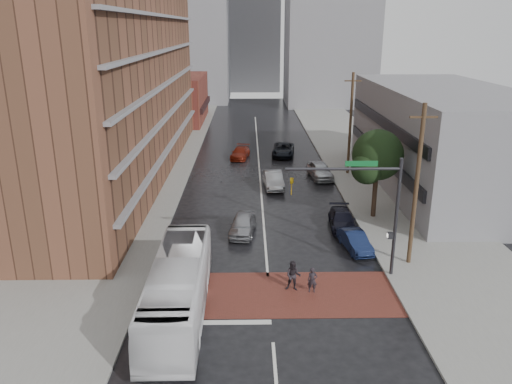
{
  "coord_description": "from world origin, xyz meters",
  "views": [
    {
      "loc": [
        -1.1,
        -23.89,
        14.02
      ],
      "look_at": [
        -0.62,
        7.88,
        3.5
      ],
      "focal_mm": 35.0,
      "sensor_mm": 36.0,
      "label": 1
    }
  ],
  "objects_px": {
    "car_travel_b": "(273,180)",
    "car_parked_near": "(355,241)",
    "pedestrian_b": "(293,276)",
    "car_travel_c": "(240,153)",
    "suv_travel": "(283,150)",
    "transit_bus": "(178,287)",
    "pedestrian_a": "(312,280)",
    "car_travel_a": "(243,224)",
    "car_parked_far": "(320,170)",
    "car_parked_mid": "(342,220)"
  },
  "relations": [
    {
      "from": "car_travel_b",
      "to": "car_travel_c",
      "type": "height_order",
      "value": "car_travel_b"
    },
    {
      "from": "car_parked_far",
      "to": "suv_travel",
      "type": "bearing_deg",
      "value": 100.86
    },
    {
      "from": "transit_bus",
      "to": "car_travel_c",
      "type": "relative_size",
      "value": 2.57
    },
    {
      "from": "pedestrian_b",
      "to": "car_travel_a",
      "type": "relative_size",
      "value": 0.43
    },
    {
      "from": "pedestrian_a",
      "to": "car_travel_c",
      "type": "height_order",
      "value": "pedestrian_a"
    },
    {
      "from": "car_parked_mid",
      "to": "suv_travel",
      "type": "bearing_deg",
      "value": 100.89
    },
    {
      "from": "car_travel_b",
      "to": "car_travel_c",
      "type": "relative_size",
      "value": 1.05
    },
    {
      "from": "car_travel_b",
      "to": "car_parked_near",
      "type": "xyz_separation_m",
      "value": [
        4.74,
        -13.54,
        -0.13
      ]
    },
    {
      "from": "car_parked_near",
      "to": "car_parked_far",
      "type": "distance_m",
      "value": 16.46
    },
    {
      "from": "car_parked_far",
      "to": "pedestrian_b",
      "type": "bearing_deg",
      "value": -109.03
    },
    {
      "from": "car_parked_mid",
      "to": "car_travel_b",
      "type": "bearing_deg",
      "value": 118.56
    },
    {
      "from": "pedestrian_a",
      "to": "suv_travel",
      "type": "bearing_deg",
      "value": 93.26
    },
    {
      "from": "transit_bus",
      "to": "pedestrian_a",
      "type": "distance_m",
      "value": 7.44
    },
    {
      "from": "car_travel_a",
      "to": "transit_bus",
      "type": "bearing_deg",
      "value": -99.47
    },
    {
      "from": "pedestrian_b",
      "to": "suv_travel",
      "type": "xyz_separation_m",
      "value": [
        1.51,
        30.75,
        -0.16
      ]
    },
    {
      "from": "suv_travel",
      "to": "car_parked_far",
      "type": "height_order",
      "value": "car_parked_far"
    },
    {
      "from": "car_parked_far",
      "to": "car_parked_near",
      "type": "bearing_deg",
      "value": -97.18
    },
    {
      "from": "pedestrian_a",
      "to": "car_travel_c",
      "type": "distance_m",
      "value": 30.23
    },
    {
      "from": "pedestrian_a",
      "to": "car_parked_mid",
      "type": "distance_m",
      "value": 9.91
    },
    {
      "from": "car_travel_b",
      "to": "car_parked_far",
      "type": "distance_m",
      "value": 5.52
    },
    {
      "from": "car_travel_b",
      "to": "transit_bus",
      "type": "bearing_deg",
      "value": -109.19
    },
    {
      "from": "pedestrian_b",
      "to": "car_travel_a",
      "type": "height_order",
      "value": "pedestrian_b"
    },
    {
      "from": "car_parked_near",
      "to": "car_parked_far",
      "type": "xyz_separation_m",
      "value": [
        -0.06,
        16.46,
        0.18
      ]
    },
    {
      "from": "car_parked_near",
      "to": "car_travel_c",
      "type": "bearing_deg",
      "value": 98.54
    },
    {
      "from": "pedestrian_b",
      "to": "car_travel_b",
      "type": "bearing_deg",
      "value": 101.86
    },
    {
      "from": "car_travel_c",
      "to": "car_parked_near",
      "type": "bearing_deg",
      "value": -62.71
    },
    {
      "from": "pedestrian_b",
      "to": "car_parked_near",
      "type": "relative_size",
      "value": 0.47
    },
    {
      "from": "car_travel_c",
      "to": "car_parked_far",
      "type": "xyz_separation_m",
      "value": [
        7.87,
        -7.91,
        0.17
      ]
    },
    {
      "from": "pedestrian_b",
      "to": "suv_travel",
      "type": "relative_size",
      "value": 0.34
    },
    {
      "from": "transit_bus",
      "to": "pedestrian_a",
      "type": "height_order",
      "value": "transit_bus"
    },
    {
      "from": "car_travel_a",
      "to": "car_travel_c",
      "type": "xyz_separation_m",
      "value": [
        -0.5,
        21.58,
        -0.08
      ]
    },
    {
      "from": "pedestrian_b",
      "to": "suv_travel",
      "type": "height_order",
      "value": "pedestrian_b"
    },
    {
      "from": "transit_bus",
      "to": "pedestrian_a",
      "type": "bearing_deg",
      "value": 16.39
    },
    {
      "from": "pedestrian_b",
      "to": "car_parked_far",
      "type": "bearing_deg",
      "value": 89.6
    },
    {
      "from": "transit_bus",
      "to": "car_parked_near",
      "type": "relative_size",
      "value": 2.96
    },
    {
      "from": "suv_travel",
      "to": "car_parked_near",
      "type": "height_order",
      "value": "suv_travel"
    },
    {
      "from": "transit_bus",
      "to": "car_travel_b",
      "type": "relative_size",
      "value": 2.44
    },
    {
      "from": "pedestrian_a",
      "to": "car_parked_near",
      "type": "xyz_separation_m",
      "value": [
        3.5,
        5.52,
        -0.11
      ]
    },
    {
      "from": "car_travel_a",
      "to": "suv_travel",
      "type": "xyz_separation_m",
      "value": [
        4.4,
        22.67,
        0.01
      ]
    },
    {
      "from": "transit_bus",
      "to": "car_travel_c",
      "type": "distance_m",
      "value": 32.17
    },
    {
      "from": "car_travel_c",
      "to": "car_parked_near",
      "type": "relative_size",
      "value": 1.15
    },
    {
      "from": "pedestrian_b",
      "to": "car_travel_c",
      "type": "relative_size",
      "value": 0.41
    },
    {
      "from": "car_travel_a",
      "to": "car_travel_c",
      "type": "relative_size",
      "value": 0.96
    },
    {
      "from": "pedestrian_b",
      "to": "pedestrian_a",
      "type": "bearing_deg",
      "value": -1.47
    },
    {
      "from": "pedestrian_b",
      "to": "car_parked_mid",
      "type": "relative_size",
      "value": 0.41
    },
    {
      "from": "car_travel_a",
      "to": "pedestrian_a",
      "type": "bearing_deg",
      "value": -57.47
    },
    {
      "from": "car_travel_a",
      "to": "car_parked_near",
      "type": "xyz_separation_m",
      "value": [
        7.43,
        -2.8,
        -0.09
      ]
    },
    {
      "from": "transit_bus",
      "to": "car_travel_a",
      "type": "bearing_deg",
      "value": 72.76
    },
    {
      "from": "car_travel_b",
      "to": "car_parked_near",
      "type": "height_order",
      "value": "car_travel_b"
    },
    {
      "from": "car_travel_b",
      "to": "car_parked_far",
      "type": "bearing_deg",
      "value": 28.17
    }
  ]
}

